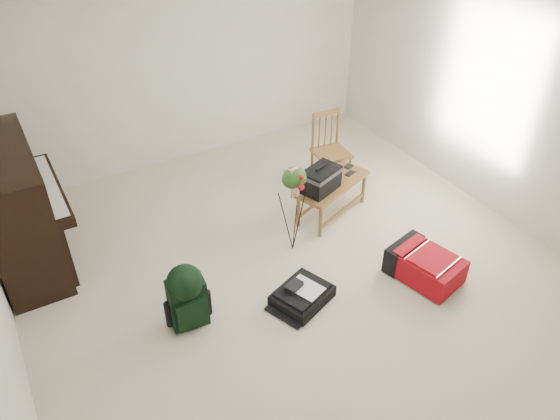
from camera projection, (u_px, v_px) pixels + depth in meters
floor at (299, 278)px, 5.32m from camera, size 5.00×5.50×0.01m
ceiling at (307, 18)px, 3.85m from camera, size 5.00×5.50×0.01m
wall_back at (181, 64)px, 6.51m from camera, size 5.00×0.04×2.50m
wall_right at (510, 105)px, 5.59m from camera, size 0.04×5.50×2.50m
piano at (18, 211)px, 5.21m from camera, size 0.71×1.50×1.25m
bench at (322, 179)px, 5.84m from camera, size 1.00×0.67×0.71m
dining_chair at (330, 151)px, 6.46m from camera, size 0.42×0.42×0.89m
red_suitcase at (422, 263)px, 5.27m from camera, size 0.59×0.76×0.29m
black_duffel at (302, 295)px, 5.03m from camera, size 0.62×0.57×0.21m
green_backpack at (187, 294)px, 4.65m from camera, size 0.34×0.31×0.64m
flower_stand at (293, 210)px, 5.39m from camera, size 0.37×0.37×1.02m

